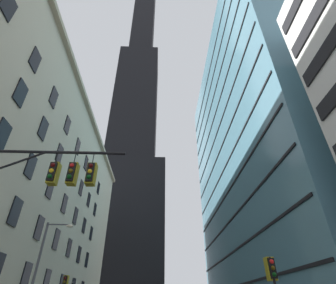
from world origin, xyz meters
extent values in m
cube|color=#BCAF93|center=(-18.21, 22.54, 14.43)|extent=(14.43, 57.07, 28.87)
cube|color=tan|center=(-10.75, 22.54, 28.17)|extent=(0.70, 57.07, 0.60)
cube|color=black|center=(-10.95, 18.00, 4.00)|extent=(0.14, 1.40, 2.20)
cube|color=black|center=(-10.95, 23.00, 4.00)|extent=(0.14, 1.40, 2.20)
cube|color=black|center=(-10.95, 13.00, 8.20)|extent=(0.14, 1.40, 2.20)
cube|color=black|center=(-10.95, 18.00, 8.20)|extent=(0.14, 1.40, 2.20)
cube|color=black|center=(-10.95, 23.00, 8.20)|extent=(0.14, 1.40, 2.20)
cube|color=black|center=(-10.95, 28.00, 8.20)|extent=(0.14, 1.40, 2.20)
cube|color=black|center=(-10.95, 33.00, 8.20)|extent=(0.14, 1.40, 2.20)
cube|color=black|center=(-10.95, 38.00, 8.20)|extent=(0.14, 1.40, 2.20)
cube|color=black|center=(-10.95, 8.00, 12.40)|extent=(0.14, 1.40, 2.20)
cube|color=black|center=(-10.95, 13.00, 12.40)|extent=(0.14, 1.40, 2.20)
cube|color=black|center=(-10.95, 18.00, 12.40)|extent=(0.14, 1.40, 2.20)
cube|color=black|center=(-10.95, 23.00, 12.40)|extent=(0.14, 1.40, 2.20)
cube|color=black|center=(-10.95, 28.00, 12.40)|extent=(0.14, 1.40, 2.20)
cube|color=black|center=(-10.95, 33.00, 12.40)|extent=(0.14, 1.40, 2.20)
cube|color=black|center=(-10.95, 38.00, 12.40)|extent=(0.14, 1.40, 2.20)
cube|color=black|center=(-10.95, 8.00, 16.60)|extent=(0.14, 1.40, 2.20)
cube|color=black|center=(-10.95, 13.00, 16.60)|extent=(0.14, 1.40, 2.20)
cube|color=black|center=(-10.95, 18.00, 16.60)|extent=(0.14, 1.40, 2.20)
cube|color=black|center=(-10.95, 23.00, 16.60)|extent=(0.14, 1.40, 2.20)
cube|color=black|center=(-10.95, 28.00, 16.60)|extent=(0.14, 1.40, 2.20)
cube|color=black|center=(-10.95, 33.00, 16.60)|extent=(0.14, 1.40, 2.20)
cube|color=black|center=(-10.95, 38.00, 16.60)|extent=(0.14, 1.40, 2.20)
cube|color=black|center=(-10.95, 3.00, 20.80)|extent=(0.14, 1.40, 2.20)
cube|color=black|center=(-10.95, 8.00, 20.80)|extent=(0.14, 1.40, 2.20)
cube|color=black|center=(-10.95, 13.00, 20.80)|extent=(0.14, 1.40, 2.20)
cube|color=black|center=(-10.95, 18.00, 20.80)|extent=(0.14, 1.40, 2.20)
cube|color=black|center=(-10.95, 23.00, 20.80)|extent=(0.14, 1.40, 2.20)
cube|color=black|center=(-10.95, 28.00, 20.80)|extent=(0.14, 1.40, 2.20)
cube|color=black|center=(-10.95, 33.00, 20.80)|extent=(0.14, 1.40, 2.20)
cube|color=black|center=(-10.95, 38.00, 20.80)|extent=(0.14, 1.40, 2.20)
cube|color=black|center=(-10.84, 82.28, 22.81)|extent=(26.89, 26.89, 45.62)
cube|color=black|center=(-10.84, 82.28, 78.80)|extent=(18.82, 18.82, 66.35)
cube|color=black|center=(-10.84, 82.28, 153.44)|extent=(12.10, 12.10, 82.94)
cube|color=teal|center=(19.68, 29.38, 24.92)|extent=(17.36, 44.04, 49.84)
cube|color=black|center=(10.96, 29.38, 8.00)|extent=(0.12, 43.04, 0.24)
cube|color=black|center=(10.96, 29.38, 12.00)|extent=(0.12, 43.04, 0.24)
cube|color=black|center=(10.96, 29.38, 16.00)|extent=(0.12, 43.04, 0.24)
cube|color=black|center=(10.96, 29.38, 20.00)|extent=(0.12, 43.04, 0.24)
cube|color=black|center=(10.96, 29.38, 24.00)|extent=(0.12, 43.04, 0.24)
cube|color=black|center=(10.96, 29.38, 28.00)|extent=(0.12, 43.04, 0.24)
cube|color=black|center=(10.96, 29.38, 32.00)|extent=(0.12, 43.04, 0.24)
cube|color=black|center=(10.96, 29.38, 36.00)|extent=(0.12, 43.04, 0.24)
cube|color=black|center=(10.96, 29.38, 40.00)|extent=(0.12, 43.04, 0.24)
cube|color=black|center=(10.96, 29.38, 44.00)|extent=(0.12, 43.04, 0.24)
cylinder|color=black|center=(-4.00, 2.75, 7.84)|extent=(6.22, 0.14, 0.14)
cylinder|color=black|center=(-5.87, 2.75, 7.24)|extent=(2.56, 0.10, 1.31)
cylinder|color=black|center=(-4.08, 2.75, 7.54)|extent=(0.04, 0.04, 0.60)
cube|color=black|center=(-4.08, 2.75, 6.79)|extent=(0.30, 0.30, 0.90)
cube|color=olive|center=(-4.08, 2.92, 6.79)|extent=(0.40, 0.40, 1.04)
sphere|color=#450808|center=(-4.08, 2.59, 7.07)|extent=(0.20, 0.20, 0.20)
sphere|color=yellow|center=(-4.08, 2.59, 6.79)|extent=(0.20, 0.20, 0.20)
sphere|color=#083D10|center=(-4.08, 2.59, 6.51)|extent=(0.20, 0.20, 0.20)
cylinder|color=black|center=(-3.22, 2.75, 7.54)|extent=(0.04, 0.04, 0.60)
cube|color=black|center=(-3.22, 2.75, 6.79)|extent=(0.30, 0.30, 0.90)
cube|color=olive|center=(-3.22, 2.92, 6.79)|extent=(0.40, 0.40, 1.04)
sphere|color=red|center=(-3.22, 2.59, 7.07)|extent=(0.20, 0.20, 0.20)
sphere|color=#4B3A08|center=(-3.22, 2.59, 6.79)|extent=(0.20, 0.20, 0.20)
sphere|color=#083D10|center=(-3.22, 2.59, 6.51)|extent=(0.20, 0.20, 0.20)
cylinder|color=black|center=(-2.37, 2.75, 7.54)|extent=(0.04, 0.04, 0.60)
cube|color=black|center=(-2.37, 2.75, 6.79)|extent=(0.30, 0.30, 0.90)
cube|color=olive|center=(-2.37, 2.92, 6.79)|extent=(0.40, 0.40, 1.04)
sphere|color=#450808|center=(-2.37, 2.59, 7.07)|extent=(0.20, 0.20, 0.20)
sphere|color=yellow|center=(-2.37, 2.59, 6.79)|extent=(0.20, 0.20, 0.20)
sphere|color=#083D10|center=(-2.37, 2.59, 6.51)|extent=(0.20, 0.20, 0.20)
cube|color=black|center=(6.30, 5.66, 3.24)|extent=(0.30, 0.30, 0.90)
cube|color=olive|center=(6.30, 5.83, 3.24)|extent=(0.40, 0.40, 1.04)
sphere|color=red|center=(6.30, 5.50, 3.52)|extent=(0.20, 0.20, 0.20)
sphere|color=#4B3A08|center=(6.30, 5.50, 3.24)|extent=(0.20, 0.20, 0.20)
sphere|color=#083D10|center=(6.30, 5.50, 2.96)|extent=(0.20, 0.20, 0.20)
cube|color=black|center=(-7.23, 17.42, 3.50)|extent=(0.30, 0.30, 0.90)
cube|color=olive|center=(-7.23, 17.59, 3.50)|extent=(0.40, 0.40, 1.04)
sphere|color=#450808|center=(-7.23, 17.26, 3.78)|extent=(0.20, 0.20, 0.20)
sphere|color=#4B3A08|center=(-7.23, 17.26, 3.50)|extent=(0.20, 0.20, 0.20)
cylinder|color=#47474C|center=(-7.79, 12.35, 3.66)|extent=(0.18, 0.18, 7.02)
cylinder|color=#47474C|center=(-6.93, 12.35, 7.02)|extent=(1.72, 0.10, 0.10)
ellipsoid|color=#EFE5C6|center=(-6.07, 12.35, 6.92)|extent=(0.56, 0.32, 0.24)
camera|label=1|loc=(0.79, -7.74, 1.66)|focal=27.00mm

